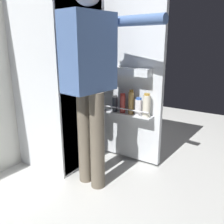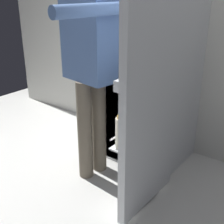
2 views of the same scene
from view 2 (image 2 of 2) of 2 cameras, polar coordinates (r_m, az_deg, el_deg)
The scene contains 4 objects.
ground_plane at distance 2.56m, azimuth 0.36°, elevation -12.89°, with size 5.13×5.13×0.00m, color silver.
kitchen_wall at distance 2.86m, azimuth 11.92°, elevation 16.48°, with size 4.40×0.10×2.40m, color silver.
refrigerator at distance 2.55m, azimuth 7.77°, elevation 8.63°, with size 0.71×1.23×1.76m.
person at distance 2.27m, azimuth -4.00°, elevation 10.18°, with size 0.55×0.77×1.66m.
Camera 2 is at (1.26, -1.65, 1.49)m, focal length 48.40 mm.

